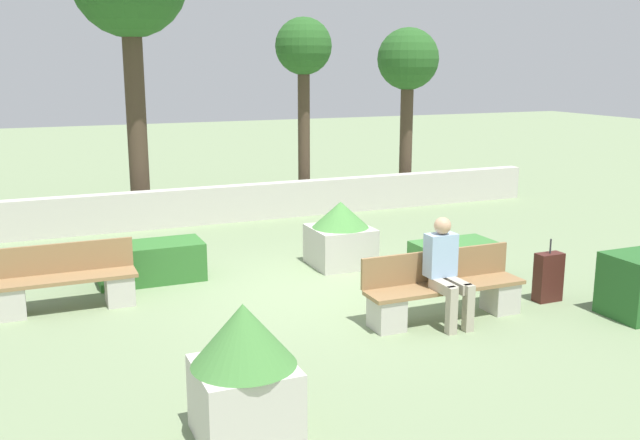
# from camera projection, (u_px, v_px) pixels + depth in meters

# --- Properties ---
(ground_plane) EXTENTS (60.00, 60.00, 0.00)m
(ground_plane) POSITION_uv_depth(u_px,v_px,m) (313.00, 290.00, 10.25)
(ground_plane) COLOR gray
(perimeter_wall) EXTENTS (14.62, 0.30, 0.74)m
(perimeter_wall) POSITION_uv_depth(u_px,v_px,m) (222.00, 204.00, 14.55)
(perimeter_wall) COLOR beige
(perimeter_wall) RESTS_ON ground_plane
(bench_front) EXTENTS (2.14, 0.48, 0.85)m
(bench_front) POSITION_uv_depth(u_px,v_px,m) (444.00, 293.00, 9.03)
(bench_front) COLOR #937047
(bench_front) RESTS_ON ground_plane
(bench_left_side) EXTENTS (1.82, 0.48, 0.85)m
(bench_left_side) POSITION_uv_depth(u_px,v_px,m) (66.00, 285.00, 9.38)
(bench_left_side) COLOR #937047
(bench_left_side) RESTS_ON ground_plane
(person_seated_man) EXTENTS (0.38, 0.64, 1.34)m
(person_seated_man) POSITION_uv_depth(u_px,v_px,m) (446.00, 266.00, 8.78)
(person_seated_man) COLOR #B2A893
(person_seated_man) RESTS_ON ground_plane
(hedge_block_near_right) EXTENTS (1.54, 0.73, 0.57)m
(hedge_block_near_right) POSITION_uv_depth(u_px,v_px,m) (151.00, 262.00, 10.63)
(hedge_block_near_right) COLOR #33702D
(hedge_block_near_right) RESTS_ON ground_plane
(hedge_block_mid_left) EXTENTS (1.21, 0.64, 0.61)m
(hedge_block_mid_left) POSITION_uv_depth(u_px,v_px,m) (453.00, 261.00, 10.60)
(hedge_block_mid_left) COLOR #3D7A38
(hedge_block_mid_left) RESTS_ON ground_plane
(planter_corner_left) EXTENTS (0.91, 0.91, 1.23)m
(planter_corner_left) POSITION_uv_depth(u_px,v_px,m) (244.00, 369.00, 6.07)
(planter_corner_left) COLOR beige
(planter_corner_left) RESTS_ON ground_plane
(planter_corner_right) EXTENTS (0.93, 0.93, 1.04)m
(planter_corner_right) POSITION_uv_depth(u_px,v_px,m) (340.00, 234.00, 11.40)
(planter_corner_right) COLOR beige
(planter_corner_right) RESTS_ON ground_plane
(suitcase) EXTENTS (0.38, 0.20, 0.87)m
(suitcase) POSITION_uv_depth(u_px,v_px,m) (548.00, 277.00, 9.71)
(suitcase) COLOR #471E19
(suitcase) RESTS_ON ground_plane
(tree_center_right) EXTENTS (1.23, 1.23, 4.16)m
(tree_center_right) POSITION_uv_depth(u_px,v_px,m) (304.00, 56.00, 15.33)
(tree_center_right) COLOR #473828
(tree_center_right) RESTS_ON ground_plane
(tree_rightmost) EXTENTS (1.41, 1.41, 3.99)m
(tree_rightmost) POSITION_uv_depth(u_px,v_px,m) (408.00, 66.00, 16.35)
(tree_rightmost) COLOR #473828
(tree_rightmost) RESTS_ON ground_plane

